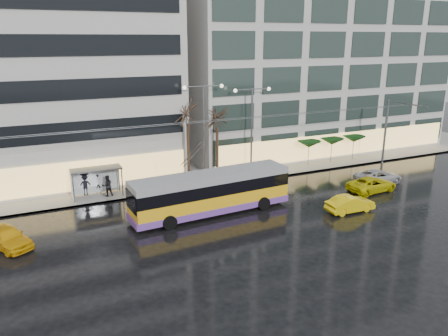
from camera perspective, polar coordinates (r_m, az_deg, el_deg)
ground at (r=31.89m, az=1.45°, el=-7.85°), size 140.00×140.00×0.00m
sidewalk at (r=44.68m, az=-4.09°, el=-0.52°), size 80.00×10.00×0.15m
kerb at (r=40.30m, az=-1.62°, el=-2.41°), size 80.00×0.10×0.15m
building_right at (r=55.14m, az=11.09°, el=15.75°), size 32.00×14.00×25.00m
trolleybus at (r=33.91m, az=-1.67°, el=-3.40°), size 12.88×5.19×5.91m
catenary at (r=37.76m, az=-2.41°, el=2.89°), size 42.24×5.12×7.00m
bus_shelter at (r=38.69m, az=-16.93°, el=-1.02°), size 4.20×1.60×2.51m
street_lamp_near at (r=40.37m, az=-2.66°, el=6.30°), size 3.96×0.36×9.03m
street_lamp_far at (r=42.50m, az=3.65°, el=6.43°), size 3.96×0.36×8.53m
tree_a at (r=39.85m, az=-4.81°, el=7.73°), size 3.20×3.20×8.40m
tree_b at (r=41.23m, az=-0.93°, el=7.11°), size 3.20×3.20×7.70m
parasol_a at (r=46.97m, az=11.03°, el=3.07°), size 2.50×2.50×2.65m
parasol_b at (r=48.74m, az=13.92°, el=3.37°), size 2.50×2.50×2.65m
parasol_c at (r=50.63m, az=16.60°, el=3.65°), size 2.50×2.50×2.65m
taxi_a at (r=32.22m, az=-26.55°, el=-8.03°), size 3.63×4.57×1.46m
taxi_b at (r=35.92m, az=16.16°, el=-4.52°), size 4.03×1.50×1.32m
taxi_c at (r=41.20m, az=18.74°, el=-2.03°), size 4.87×2.50×1.31m
sedan_silver at (r=43.83m, az=19.49°, el=-1.02°), size 4.77×2.50×1.28m
pedestrian_a at (r=39.47m, az=-16.23°, el=-1.20°), size 1.08×1.09×2.19m
pedestrian_b at (r=38.71m, az=-15.00°, el=-2.24°), size 0.93×0.75×1.84m
pedestrian_c at (r=39.41m, az=-17.72°, el=-1.82°), size 1.23×0.84×2.11m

